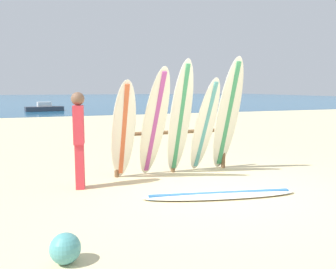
% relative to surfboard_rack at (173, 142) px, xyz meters
% --- Properties ---
extents(ground_plane, '(120.00, 120.00, 0.00)m').
position_rel_surfboard_rack_xyz_m(ground_plane, '(0.22, -1.68, -0.65)').
color(ground_plane, beige).
extents(ocean_water, '(120.00, 80.00, 0.01)m').
position_rel_surfboard_rack_xyz_m(ocean_water, '(0.22, 56.32, -0.64)').
color(ocean_water, '#1E5984').
rests_on(ocean_water, ground).
extents(surfboard_rack, '(2.54, 0.09, 1.01)m').
position_rel_surfboard_rack_xyz_m(surfboard_rack, '(0.00, 0.00, 0.00)').
color(surfboard_rack, brown).
rests_on(surfboard_rack, ground).
extents(surfboard_leaning_far_left, '(0.49, 0.77, 1.96)m').
position_rel_surfboard_rack_xyz_m(surfboard_leaning_far_left, '(-1.14, -0.32, 0.33)').
color(surfboard_leaning_far_left, white).
rests_on(surfboard_leaning_far_left, ground).
extents(surfboard_leaning_left, '(0.55, 1.13, 2.19)m').
position_rel_surfboard_rack_xyz_m(surfboard_leaning_left, '(-0.56, -0.45, 0.45)').
color(surfboard_leaning_left, silver).
rests_on(surfboard_leaning_left, ground).
extents(surfboard_leaning_center_left, '(0.52, 0.79, 2.36)m').
position_rel_surfboard_rack_xyz_m(surfboard_leaning_center_left, '(0.03, -0.32, 0.53)').
color(surfboard_leaning_center_left, silver).
rests_on(surfboard_leaning_center_left, ground).
extents(surfboard_leaning_center, '(0.56, 0.94, 2.01)m').
position_rel_surfboard_rack_xyz_m(surfboard_leaning_center, '(0.59, -0.31, 0.36)').
color(surfboard_leaning_center, white).
rests_on(surfboard_leaning_center, ground).
extents(surfboard_leaning_center_right, '(0.60, 0.83, 2.43)m').
position_rel_surfboard_rack_xyz_m(surfboard_leaning_center_right, '(1.14, -0.29, 0.57)').
color(surfboard_leaning_center_right, silver).
rests_on(surfboard_leaning_center_right, ground).
extents(surfboard_lying_on_sand, '(2.65, 1.01, 0.08)m').
position_rel_surfboard_rack_xyz_m(surfboard_lying_on_sand, '(0.12, -1.88, -0.61)').
color(surfboard_lying_on_sand, white).
rests_on(surfboard_lying_on_sand, ground).
extents(beachgoer_standing, '(0.23, 0.30, 1.72)m').
position_rel_surfboard_rack_xyz_m(beachgoer_standing, '(-2.00, -0.58, 0.30)').
color(beachgoer_standing, '#D8333F').
rests_on(beachgoer_standing, ground).
extents(small_boat_offshore, '(2.93, 1.47, 0.71)m').
position_rel_surfboard_rack_xyz_m(small_boat_offshore, '(-2.12, 22.41, -0.39)').
color(small_boat_offshore, '#333842').
rests_on(small_boat_offshore, ocean_water).
extents(beach_ball, '(0.32, 0.32, 0.32)m').
position_rel_surfboard_rack_xyz_m(beach_ball, '(-2.47, -3.33, -0.49)').
color(beach_ball, teal).
rests_on(beach_ball, ground).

